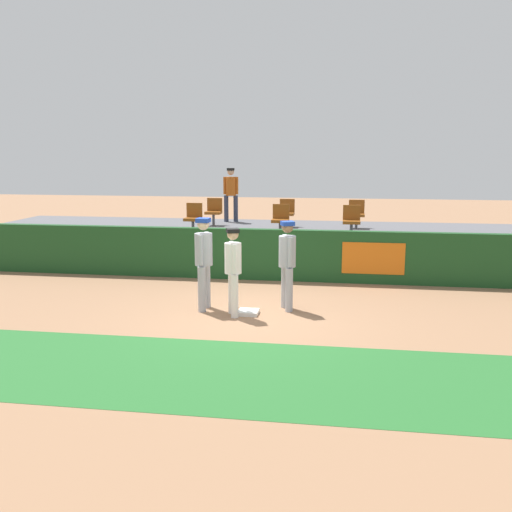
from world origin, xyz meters
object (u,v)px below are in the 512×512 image
Objects in this scene: seat_front_right at (352,219)px; seat_front_left at (193,216)px; spectator_hooded at (231,191)px; seat_back_center at (287,211)px; player_coach_visitor at (287,259)px; player_fielder_home at (233,266)px; seat_back_right at (357,212)px; first_base at (248,312)px; player_runner_visitor at (204,257)px; seat_front_center at (281,218)px; seat_back_left at (214,210)px.

seat_front_right is 4.37m from seat_front_left.
seat_front_left is 0.48× the size of spectator_hooded.
player_coach_visitor is at bearing -84.13° from seat_back_center.
player_fielder_home is 0.95× the size of player_coach_visitor.
spectator_hooded is (-4.03, 1.00, 0.54)m from seat_back_right.
seat_back_center is 1.00× the size of seat_front_left.
first_base is 5.35m from seat_front_left.
seat_back_right is (0.17, 1.80, 0.00)m from seat_front_right.
first_base is 1.00m from player_fielder_home.
player_runner_visitor is at bearing -99.69° from seat_back_center.
seat_front_center is (2.46, 0.00, 0.00)m from seat_front_left.
player_coach_visitor is 2.17× the size of seat_front_center.
player_runner_visitor is 2.24× the size of seat_front_left.
spectator_hooded is at bearing 103.83° from first_base.
seat_back_center is 2.27m from seat_back_left.
player_runner_visitor reaches higher than seat_front_right.
player_fielder_home is 6.79m from seat_back_left.
seat_back_left is at bearing 175.24° from player_fielder_home.
seat_front_center is at bearing -89.70° from seat_back_center.
seat_front_left is 1.00× the size of seat_front_center.
spectator_hooded is at bearing 170.71° from player_fielder_home.
player_fielder_home is at bearing -110.89° from seat_back_right.
seat_back_center is 1.80m from seat_front_center.
player_runner_visitor is at bearing -103.66° from seat_front_center.
seat_back_left is 0.48× the size of spectator_hooded.
seat_front_left reaches higher than player_fielder_home.
player_fielder_home reaches higher than first_base.
first_base is 6.55m from seat_back_center.
seat_back_right is at bearing 138.19° from player_fielder_home.
player_runner_visitor is 4.53m from seat_front_center.
seat_back_left is 1.00× the size of seat_front_center.
seat_back_center is (-0.61, 5.93, 0.36)m from player_coach_visitor.
seat_front_right is (2.32, 4.71, 0.42)m from player_fielder_home.
spectator_hooded reaches higher than player_fielder_home.
seat_front_left is (-4.37, -0.00, -0.00)m from seat_front_right.
first_base is 5.22m from seat_front_right.
seat_back_right is at bearing 71.00° from first_base.
first_base is 0.48× the size of seat_front_left.
spectator_hooded is (-1.82, 7.41, 1.91)m from first_base.
player_runner_visitor is at bearing 167.17° from first_base.
seat_front_left is at bearing -159.41° from player_runner_visitor.
spectator_hooded is at bearing 152.65° from seat_back_center.
seat_back_left and seat_front_center have the same top height.
seat_front_left is (-2.06, 4.71, 0.42)m from player_fielder_home.
player_fielder_home is at bearing -73.85° from seat_back_left.
seat_back_left is (0.17, 1.80, 0.00)m from seat_front_left.
seat_front_right is at bearing -23.18° from seat_back_left.
seat_back_center is 2.24m from spectator_hooded.
seat_back_right is 4.19m from spectator_hooded.
player_coach_visitor is 6.61m from seat_back_left.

